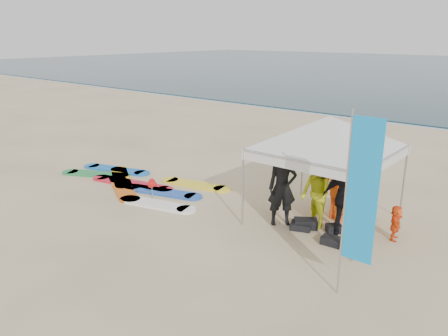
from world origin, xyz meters
name	(u,v)px	position (x,y,z in m)	size (l,w,h in m)	color
ground	(142,239)	(0.00, 0.00, 0.00)	(120.00, 120.00, 0.00)	beige
shoreline_foam	(402,123)	(0.00, 18.20, 0.00)	(160.00, 1.20, 0.01)	silver
person_black_a	(282,187)	(2.04, 2.82, 0.98)	(0.71, 0.47, 1.95)	black
person_yellow	(315,194)	(2.76, 3.21, 0.86)	(0.83, 0.65, 1.71)	yellow
person_orange_a	(340,184)	(3.02, 3.99, 0.96)	(1.24, 0.71, 1.92)	#F85316
person_black_b	(347,198)	(3.57, 3.18, 0.95)	(1.11, 0.46, 1.90)	black
person_orange_b	(350,180)	(3.09, 4.44, 0.97)	(0.95, 0.62, 1.94)	orange
person_seated	(396,223)	(4.56, 3.76, 0.42)	(0.79, 0.25, 0.85)	#FF5216
canopy_tent	(330,116)	(2.78, 3.63, 2.72)	(4.15, 4.15, 3.13)	#A5A5A8
feather_flag	(360,194)	(4.79, 0.85, 2.03)	(0.58, 0.04, 3.44)	#A5A5A8
marker_pennant	(155,184)	(-1.63, 1.87, 0.49)	(0.28, 0.28, 0.64)	#A5A5A8
gear_pile	(314,228)	(2.93, 2.91, 0.10)	(1.51, 1.01, 0.22)	black
surfboard_spread	(136,183)	(-3.17, 2.43, 0.04)	(5.66, 2.89, 0.07)	white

